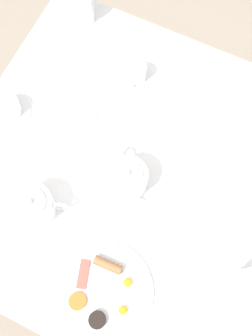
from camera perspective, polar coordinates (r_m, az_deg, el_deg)
ground_plane at (r=2.00m, az=0.00°, el=-6.84°), size 8.00×8.00×0.00m
table at (r=1.32m, az=0.00°, el=-1.16°), size 1.09×1.08×0.76m
breakfast_plate at (r=1.19m, az=-3.27°, el=-17.47°), size 0.29×0.29×0.04m
teapot_near at (r=1.20m, az=0.19°, el=-1.50°), size 0.17×0.14×0.11m
teapot_far at (r=1.21m, az=-13.20°, el=-5.35°), size 0.13×0.19×0.11m
teacup_with_saucer_left at (r=1.37m, az=-16.69°, el=8.34°), size 0.14×0.14×0.06m
water_glass_tall at (r=1.50m, az=-6.42°, el=22.16°), size 0.08×0.08×0.12m
wine_glass_spare at (r=1.20m, az=17.81°, el=-15.53°), size 0.08×0.08×0.12m
creamer_jug at (r=1.37m, az=1.55°, el=13.66°), size 0.09×0.06×0.07m
napkin_folded at (r=1.36m, az=-6.45°, el=10.08°), size 0.20×0.17×0.01m
fork_by_plate at (r=1.31m, az=12.48°, el=2.80°), size 0.08×0.17×0.00m
spoon_for_tea at (r=1.39m, az=11.98°, el=10.18°), size 0.02×0.15×0.00m
fork_spare at (r=1.22m, az=10.16°, el=-20.08°), size 0.08×0.15×0.00m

